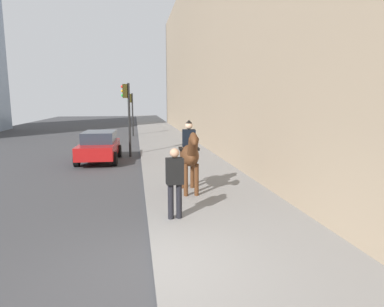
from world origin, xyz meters
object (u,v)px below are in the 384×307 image
at_px(traffic_light_far_curb, 131,107).
at_px(mounted_horse_near, 190,154).
at_px(car_near_lane, 99,146).
at_px(traffic_light_near_curb, 127,108).
at_px(pedestrian_greeting, 175,179).

bearing_deg(traffic_light_far_curb, mounted_horse_near, -174.06).
bearing_deg(mounted_horse_near, car_near_lane, -151.39).
height_order(mounted_horse_near, car_near_lane, mounted_horse_near).
bearing_deg(traffic_light_far_curb, traffic_light_near_curb, 179.45).
bearing_deg(pedestrian_greeting, car_near_lane, 13.75).
relative_size(pedestrian_greeting, traffic_light_near_curb, 0.45).
bearing_deg(traffic_light_near_curb, mounted_horse_near, -165.55).
bearing_deg(mounted_horse_near, pedestrian_greeting, -16.29).
bearing_deg(traffic_light_far_curb, pedestrian_greeting, -176.71).
height_order(mounted_horse_near, traffic_light_far_curb, traffic_light_far_curb).
bearing_deg(car_near_lane, traffic_light_near_curb, 129.95).
distance_m(car_near_lane, traffic_light_far_curb, 11.62).
xyz_separation_m(traffic_light_near_curb, traffic_light_far_curb, (10.35, -0.10, -0.17)).
distance_m(mounted_horse_near, traffic_light_far_curb, 18.15).
relative_size(mounted_horse_near, car_near_lane, 0.56).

